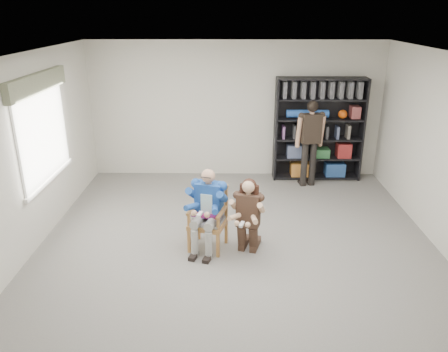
# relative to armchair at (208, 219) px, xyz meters

# --- Properties ---
(room_shell) EXTENTS (6.00, 7.00, 2.80)m
(room_shell) POSITION_rel_armchair_xyz_m (0.43, -0.33, 0.92)
(room_shell) COLOR silver
(room_shell) RESTS_ON ground
(floor) EXTENTS (6.00, 7.00, 0.01)m
(floor) POSITION_rel_armchair_xyz_m (0.43, -0.33, -0.48)
(floor) COLOR slate
(floor) RESTS_ON ground
(window_left) EXTENTS (0.16, 2.00, 1.75)m
(window_left) POSITION_rel_armchair_xyz_m (-2.52, 0.67, 1.15)
(window_left) COLOR white
(window_left) RESTS_ON room_shell
(armchair) EXTENTS (0.68, 0.67, 0.96)m
(armchair) POSITION_rel_armchair_xyz_m (0.00, 0.00, 0.00)
(armchair) COLOR #A3782E
(armchair) RESTS_ON floor
(seated_man) EXTENTS (0.72, 0.87, 1.25)m
(seated_man) POSITION_rel_armchair_xyz_m (0.00, 0.00, 0.14)
(seated_man) COLOR navy
(seated_man) RESTS_ON floor
(kneeling_woman) EXTENTS (0.67, 0.87, 1.14)m
(kneeling_woman) POSITION_rel_armchair_xyz_m (0.58, -0.12, 0.09)
(kneeling_woman) COLOR #392A20
(kneeling_woman) RESTS_ON floor
(bookshelf) EXTENTS (1.80, 0.38, 2.10)m
(bookshelf) POSITION_rel_armchair_xyz_m (2.13, 2.95, 0.57)
(bookshelf) COLOR black
(bookshelf) RESTS_ON floor
(standing_man) EXTENTS (0.58, 0.40, 1.73)m
(standing_man) POSITION_rel_armchair_xyz_m (1.90, 2.52, 0.39)
(standing_man) COLOR black
(standing_man) RESTS_ON floor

